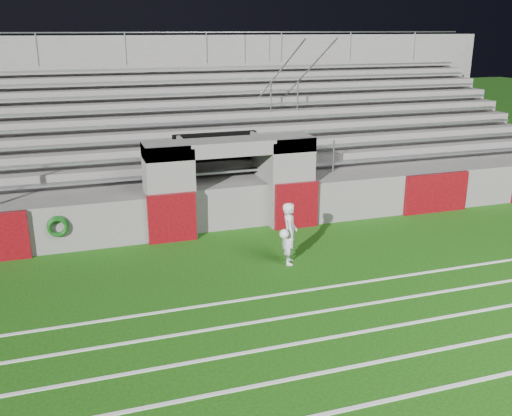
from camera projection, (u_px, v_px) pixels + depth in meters
name	position (u px, v px, depth m)	size (l,w,h in m)	color
ground	(272.00, 275.00, 13.37)	(90.00, 90.00, 0.00)	#15460B
field_markings	(381.00, 402.00, 8.84)	(28.00, 8.09, 0.01)	white
stadium_structure	(196.00, 148.00, 20.14)	(26.00, 8.48, 5.42)	#5D5B58
goalkeeper_with_ball	(289.00, 233.00, 13.84)	(0.62, 0.72, 1.55)	silver
hose_coil	(58.00, 227.00, 14.39)	(0.54, 0.15, 0.56)	#0C4012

